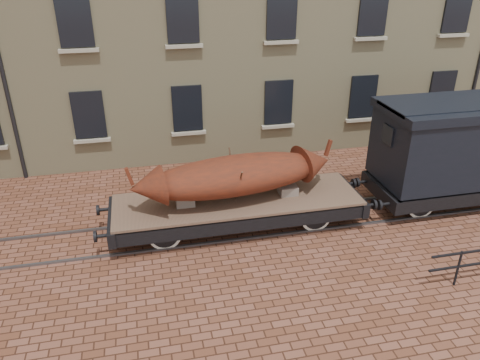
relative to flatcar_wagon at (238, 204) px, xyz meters
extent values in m
plane|color=brown|center=(1.68, 0.00, -0.76)|extent=(90.00, 90.00, 0.00)
cube|color=black|center=(-4.32, 4.96, 1.44)|extent=(1.10, 0.12, 1.70)
cube|color=#A19B84|center=(-4.32, 4.90, 0.49)|extent=(1.30, 0.18, 0.12)
cube|color=black|center=(-0.82, 4.96, 1.44)|extent=(1.10, 0.12, 1.70)
cube|color=#A19B84|center=(-0.82, 4.90, 0.49)|extent=(1.30, 0.18, 0.12)
cube|color=black|center=(2.68, 4.96, 1.44)|extent=(1.10, 0.12, 1.70)
cube|color=#A19B84|center=(2.68, 4.90, 0.49)|extent=(1.30, 0.18, 0.12)
cube|color=black|center=(6.18, 4.96, 1.44)|extent=(1.10, 0.12, 1.70)
cube|color=#A19B84|center=(6.18, 4.90, 0.49)|extent=(1.30, 0.18, 0.12)
cube|color=black|center=(9.68, 4.96, 1.44)|extent=(1.10, 0.12, 1.70)
cube|color=#A19B84|center=(9.68, 4.90, 0.49)|extent=(1.30, 0.18, 0.12)
cube|color=black|center=(-4.32, 4.96, 4.64)|extent=(1.10, 0.12, 1.70)
cube|color=#A19B84|center=(-4.32, 4.90, 3.69)|extent=(1.30, 0.18, 0.12)
cube|color=black|center=(-0.82, 4.96, 4.64)|extent=(1.10, 0.12, 1.70)
cube|color=#A19B84|center=(-0.82, 4.90, 3.69)|extent=(1.30, 0.18, 0.12)
cube|color=black|center=(2.68, 4.96, 4.64)|extent=(1.10, 0.12, 1.70)
cube|color=#A19B84|center=(2.68, 4.90, 3.69)|extent=(1.30, 0.18, 0.12)
cube|color=black|center=(6.18, 4.96, 4.64)|extent=(1.10, 0.12, 1.70)
cube|color=#A19B84|center=(6.18, 4.90, 3.69)|extent=(1.30, 0.18, 0.12)
cube|color=black|center=(9.68, 4.96, 4.64)|extent=(1.10, 0.12, 1.70)
cube|color=#A19B84|center=(9.68, 4.90, 3.69)|extent=(1.30, 0.18, 0.12)
cube|color=#59595E|center=(1.68, -0.72, -0.73)|extent=(30.00, 0.08, 0.06)
cube|color=#59595E|center=(1.68, 0.72, -0.73)|extent=(30.00, 0.08, 0.06)
cylinder|color=black|center=(4.68, -3.80, -0.26)|extent=(0.06, 0.06, 1.00)
cube|color=brown|center=(0.00, 0.00, 0.14)|extent=(7.14, 2.10, 0.11)
cube|color=black|center=(0.00, -0.97, -0.09)|extent=(7.14, 0.15, 0.43)
cube|color=black|center=(0.00, 0.97, -0.09)|extent=(7.14, 0.15, 0.43)
cube|color=black|center=(-3.57, 0.00, -0.09)|extent=(0.21, 2.19, 0.43)
cylinder|color=black|center=(-3.84, -0.71, -0.09)|extent=(0.33, 0.10, 0.10)
cylinder|color=black|center=(-4.00, -0.71, -0.09)|extent=(0.08, 0.30, 0.30)
cylinder|color=black|center=(-3.84, 0.71, -0.09)|extent=(0.33, 0.10, 0.10)
cylinder|color=black|center=(-4.00, 0.71, -0.09)|extent=(0.08, 0.30, 0.30)
cube|color=black|center=(3.57, 0.00, -0.09)|extent=(0.21, 2.19, 0.43)
cylinder|color=black|center=(3.84, -0.71, -0.09)|extent=(0.33, 0.10, 0.10)
cylinder|color=black|center=(4.00, -0.71, -0.09)|extent=(0.08, 0.30, 0.30)
cylinder|color=black|center=(3.84, 0.71, -0.09)|extent=(0.33, 0.10, 0.10)
cylinder|color=black|center=(4.00, 0.71, -0.09)|extent=(0.08, 0.30, 0.30)
cylinder|color=black|center=(-2.19, 0.00, -0.30)|extent=(0.10, 1.81, 0.10)
cylinder|color=silver|center=(-2.19, -0.72, -0.30)|extent=(0.91, 0.07, 0.91)
cylinder|color=black|center=(-2.19, -0.72, -0.30)|extent=(0.75, 0.10, 0.75)
cube|color=black|center=(-2.19, -0.83, -0.07)|extent=(0.86, 0.08, 0.10)
cylinder|color=silver|center=(-2.19, 0.72, -0.30)|extent=(0.91, 0.07, 0.91)
cylinder|color=black|center=(-2.19, 0.72, -0.30)|extent=(0.75, 0.10, 0.75)
cube|color=black|center=(-2.19, 0.83, -0.07)|extent=(0.86, 0.08, 0.10)
cylinder|color=black|center=(2.19, 0.00, -0.30)|extent=(0.10, 1.81, 0.10)
cylinder|color=silver|center=(2.19, -0.72, -0.30)|extent=(0.91, 0.07, 0.91)
cylinder|color=black|center=(2.19, -0.72, -0.30)|extent=(0.75, 0.10, 0.75)
cube|color=black|center=(2.19, -0.83, -0.07)|extent=(0.86, 0.08, 0.10)
cylinder|color=silver|center=(2.19, 0.72, -0.30)|extent=(0.91, 0.07, 0.91)
cylinder|color=black|center=(2.19, 0.72, -0.30)|extent=(0.75, 0.10, 0.75)
cube|color=black|center=(2.19, 0.83, -0.07)|extent=(0.86, 0.08, 0.10)
cube|color=black|center=(0.00, 0.00, -0.24)|extent=(3.81, 0.06, 0.06)
cube|color=gray|center=(-1.52, 0.00, 0.33)|extent=(0.52, 0.48, 0.27)
cube|color=gray|center=(1.52, 0.00, 0.33)|extent=(0.52, 0.48, 0.27)
ellipsoid|color=maroon|center=(-0.06, 0.00, 0.96)|extent=(5.46, 2.27, 1.06)
cone|color=maroon|center=(-2.56, -0.30, 1.00)|extent=(1.03, 1.11, 1.01)
cube|color=maroon|center=(-2.97, -0.35, 1.40)|extent=(0.22, 0.13, 0.51)
cone|color=maroon|center=(2.44, 0.30, 1.00)|extent=(1.03, 1.11, 1.01)
cube|color=maroon|center=(2.84, 0.35, 1.40)|extent=(0.22, 0.13, 0.51)
cylinder|color=#463021|center=(-0.06, -0.43, 0.83)|extent=(0.05, 0.91, 1.29)
cylinder|color=#463021|center=(-0.06, 0.43, 0.83)|extent=(0.05, 0.91, 1.29)
cube|color=black|center=(7.41, 1.04, -0.10)|extent=(5.67, 0.15, 0.43)
cube|color=black|center=(4.57, 0.00, -0.10)|extent=(0.21, 2.27, 0.43)
cylinder|color=black|center=(4.15, -0.76, -0.10)|extent=(0.08, 0.30, 0.30)
cylinder|color=black|center=(4.15, 0.76, -0.10)|extent=(0.08, 0.30, 0.30)
cylinder|color=black|center=(5.61, 0.00, -0.31)|extent=(0.09, 1.80, 0.09)
cylinder|color=silver|center=(5.61, -0.72, -0.31)|extent=(0.91, 0.07, 0.91)
cylinder|color=black|center=(5.61, -0.72, -0.31)|extent=(0.74, 0.09, 0.74)
cylinder|color=silver|center=(5.61, 0.72, -0.31)|extent=(0.91, 0.07, 0.91)
cylinder|color=black|center=(5.61, 0.72, -0.31)|extent=(0.74, 0.09, 0.74)
cube|color=black|center=(7.41, 0.00, 1.27)|extent=(5.67, 2.27, 2.17)
cube|color=black|center=(7.41, 0.00, 2.49)|extent=(5.84, 2.41, 0.26)
cube|color=black|center=(7.41, 0.00, 2.60)|extent=(5.84, 1.61, 0.11)
cube|color=black|center=(4.55, 0.00, 1.79)|extent=(0.08, 0.57, 0.57)
camera|label=1|loc=(-2.51, -11.67, 6.74)|focal=35.00mm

